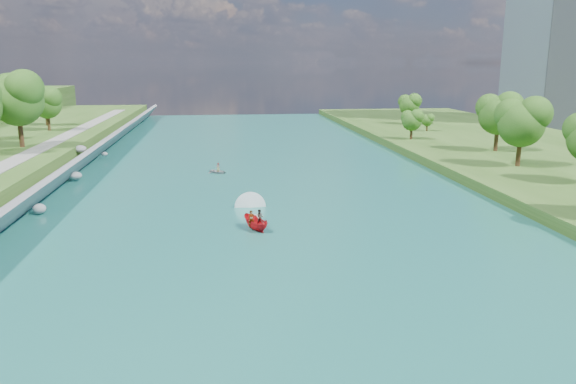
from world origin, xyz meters
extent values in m
plane|color=#2D5119|center=(0.00, 0.00, 0.00)|extent=(260.00, 260.00, 0.00)
cube|color=#195F58|center=(0.00, 20.00, 0.05)|extent=(55.00, 240.00, 0.10)
cube|color=slate|center=(-25.85, 20.00, 1.80)|extent=(3.54, 236.00, 4.05)
ellipsoid|color=gray|center=(-25.07, 20.36, 0.69)|extent=(1.43, 1.35, 1.13)
ellipsoid|color=gray|center=(-26.10, 29.66, 2.19)|extent=(1.68, 1.97, 0.94)
ellipsoid|color=gray|center=(-25.42, 38.29, 0.86)|extent=(1.74, 1.87, 1.07)
ellipsoid|color=gray|center=(-27.07, 49.06, 3.09)|extent=(1.86, 2.34, 1.08)
ellipsoid|color=gray|center=(-24.99, 56.89, 0.97)|extent=(1.09, 1.02, 0.73)
cube|color=gray|center=(82.50, 95.00, 30.00)|extent=(22.00, 22.00, 60.00)
ellipsoid|color=#205216|center=(-35.80, 49.27, 10.38)|extent=(8.26, 8.26, 13.76)
ellipsoid|color=#205216|center=(-37.98, 71.80, 8.33)|extent=(5.79, 5.79, 9.66)
ellipsoid|color=#205216|center=(-41.06, 81.51, 8.25)|extent=(5.70, 5.70, 9.49)
ellipsoid|color=#205216|center=(38.32, 34.41, 7.43)|extent=(7.12, 7.12, 11.86)
ellipsoid|color=#205216|center=(42.07, 48.60, 7.39)|extent=(7.06, 7.06, 11.77)
ellipsoid|color=#205216|center=(32.77, 65.29, 4.96)|extent=(4.15, 4.15, 6.92)
ellipsoid|color=#205216|center=(40.89, 78.16, 3.74)|extent=(2.69, 2.69, 4.48)
ellipsoid|color=#205216|center=(41.72, 92.92, 5.89)|extent=(5.27, 5.27, 8.78)
imported|color=red|center=(-1.89, 11.57, 0.85)|extent=(2.90, 4.13, 1.50)
imported|color=#66605B|center=(-2.29, 11.17, 1.30)|extent=(0.64, 0.43, 1.69)
imported|color=#66605B|center=(-1.39, 12.07, 1.22)|extent=(0.90, 0.79, 1.54)
cube|color=white|center=(-1.89, 14.57, 0.13)|extent=(0.90, 5.00, 0.06)
imported|color=#93959B|center=(-5.50, 41.69, 0.41)|extent=(3.69, 3.64, 0.63)
imported|color=#66605B|center=(-5.50, 41.69, 1.00)|extent=(0.74, 0.60, 1.30)
camera|label=1|loc=(-5.26, -42.14, 16.31)|focal=35.00mm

